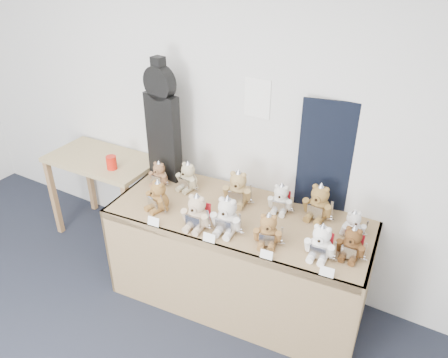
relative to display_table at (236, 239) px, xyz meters
The scene contains 22 objects.
room_shell 1.05m from the display_table, 102.18° to the left, with size 6.00×6.00×6.00m.
display_table is the anchor object (origin of this frame).
side_table 1.53m from the display_table, behind, with size 1.02×0.58×0.84m.
guitar_case 1.10m from the display_table, 161.74° to the left, with size 0.32×0.13×1.02m.
navy_board 0.97m from the display_table, 40.99° to the left, with size 0.63×0.02×0.85m, color black.
red_cup 1.32m from the display_table, behind, with size 0.09×0.09×0.12m, color red.
teddy_front_far_left 0.66m from the display_table, 164.40° to the right, with size 0.22×0.20×0.26m.
teddy_front_left 0.41m from the display_table, 133.58° to the right, with size 0.24×0.21×0.29m.
teddy_front_centre 0.33m from the display_table, 86.13° to the right, with size 0.25×0.21×0.31m.
teddy_front_right 0.44m from the display_table, 22.57° to the right, with size 0.22×0.20×0.26m.
teddy_front_far_right 0.72m from the display_table, ahead, with size 0.22×0.19×0.27m.
teddy_front_end 0.87m from the display_table, ahead, with size 0.21×0.17×0.26m.
teddy_back_left 0.65m from the display_table, 160.41° to the left, with size 0.21×0.18×0.26m.
teddy_back_centre_left 0.38m from the display_table, 115.64° to the left, with size 0.25×0.22×0.30m.
teddy_back_centre_right 0.45m from the display_table, 50.63° to the left, with size 0.21×0.19×0.25m.
teddy_back_right 0.67m from the display_table, 33.90° to the left, with size 0.25×0.20×0.30m.
teddy_back_end 0.85m from the display_table, 16.47° to the left, with size 0.19×0.18×0.23m.
teddy_back_far_left 0.85m from the display_table, behind, with size 0.19×0.16×0.23m.
entry_card_a 0.63m from the display_table, 143.13° to the right, with size 0.09×0.00×0.07m, color white.
entry_card_b 0.38m from the display_table, 96.06° to the right, with size 0.09×0.00×0.06m, color white.
entry_card_c 0.51m from the display_table, 36.35° to the right, with size 0.08×0.00×0.06m, color white.
entry_card_d 0.82m from the display_table, 17.47° to the right, with size 0.09×0.00×0.06m, color white.
Camera 1 is at (1.66, -0.29, 2.64)m, focal length 35.00 mm.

